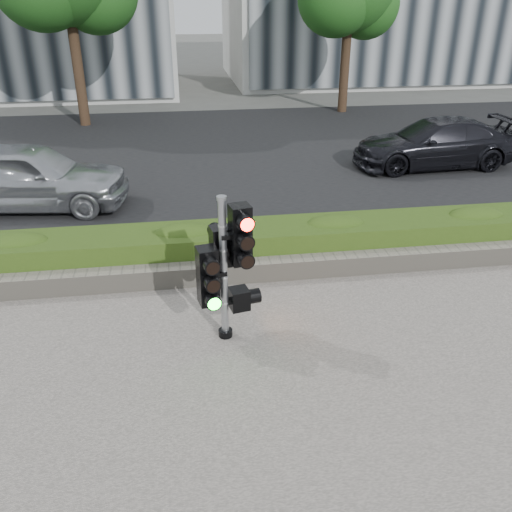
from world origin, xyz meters
name	(u,v)px	position (x,y,z in m)	size (l,w,h in m)	color
ground	(279,345)	(0.00, 0.00, 0.00)	(120.00, 120.00, 0.00)	#51514C
sidewalk	(326,490)	(0.00, -2.50, 0.01)	(16.00, 11.00, 0.03)	#9E9389
road	(219,153)	(0.00, 10.00, 0.01)	(60.00, 13.00, 0.02)	black
curb	(249,246)	(0.00, 3.15, 0.06)	(60.00, 0.25, 0.12)	gray
stone_wall	(259,270)	(0.00, 1.90, 0.20)	(12.00, 0.32, 0.34)	gray
hedge	(253,245)	(0.00, 2.55, 0.37)	(12.00, 1.00, 0.68)	#5A8228
traffic_signal	(225,262)	(-0.70, 0.32, 1.19)	(0.76, 0.61, 2.10)	black
car_silver	(28,176)	(-4.54, 6.01, 0.76)	(1.74, 4.32, 1.47)	#B5B6BC
car_dark	(434,143)	(5.79, 7.74, 0.67)	(1.82, 4.48, 1.30)	black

